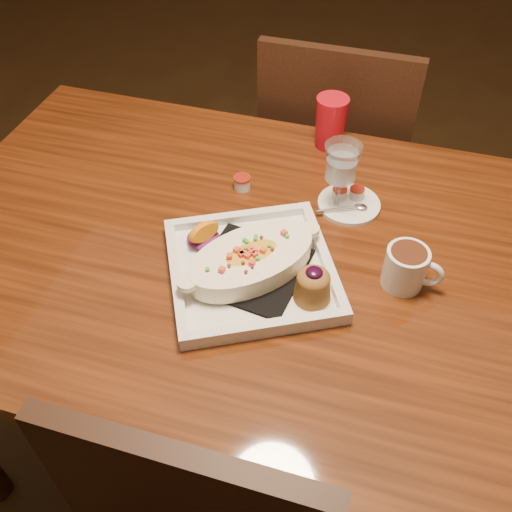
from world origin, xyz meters
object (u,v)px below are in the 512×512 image
(chair_far, at_px, (334,166))
(saucer, at_px, (348,202))
(table, at_px, (282,286))
(coffee_mug, at_px, (407,267))
(red_tumbler, at_px, (331,123))
(plate, at_px, (255,265))
(goblet, at_px, (341,167))

(chair_far, xyz_separation_m, saucer, (0.09, -0.45, 0.25))
(table, distance_m, chair_far, 0.65)
(saucer, bearing_deg, table, -117.96)
(coffee_mug, bearing_deg, saucer, 130.64)
(table, bearing_deg, coffee_mug, -2.47)
(red_tumbler, bearing_deg, table, -91.63)
(chair_far, distance_m, plate, 0.75)
(plate, relative_size, coffee_mug, 3.69)
(goblet, relative_size, saucer, 1.19)
(saucer, height_order, red_tumbler, red_tumbler)
(chair_far, bearing_deg, coffee_mug, 109.92)
(coffee_mug, bearing_deg, plate, -162.70)
(table, relative_size, red_tumbler, 11.96)
(coffee_mug, bearing_deg, red_tumbler, 123.85)
(chair_far, height_order, plate, chair_far)
(goblet, bearing_deg, saucer, 34.79)
(table, distance_m, red_tumbler, 0.41)
(table, bearing_deg, plate, -117.28)
(chair_far, xyz_separation_m, goblet, (0.07, -0.47, 0.35))
(coffee_mug, height_order, saucer, coffee_mug)
(table, xyz_separation_m, chair_far, (-0.00, 0.63, -0.15))
(coffee_mug, relative_size, goblet, 0.69)
(table, height_order, plate, plate)
(saucer, distance_m, red_tumbler, 0.23)
(table, relative_size, saucer, 11.33)
(chair_far, distance_m, saucer, 0.53)
(table, height_order, goblet, goblet)
(red_tumbler, bearing_deg, plate, -95.98)
(table, xyz_separation_m, coffee_mug, (0.23, -0.01, 0.14))
(table, relative_size, goblet, 9.50)
(table, xyz_separation_m, goblet, (0.07, 0.16, 0.21))
(plate, relative_size, red_tumbler, 3.22)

